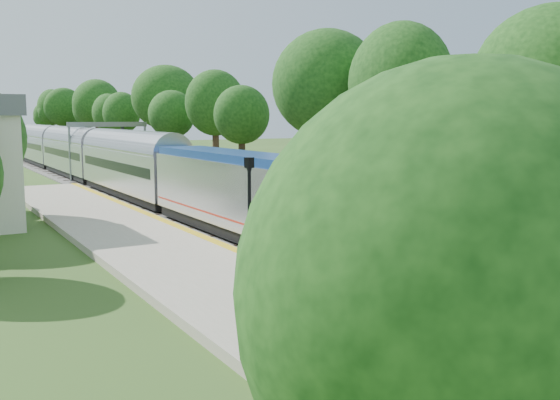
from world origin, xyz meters
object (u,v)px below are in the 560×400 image
signal_platform (408,205)px  signal_farside (320,168)px  train (56,152)px  lamppost_far (250,221)px  signal_gantry (108,135)px  lamppost_mid (434,276)px

signal_platform → signal_farside: size_ratio=1.07×
train → signal_platform: 68.10m
lamppost_far → signal_gantry: bearing=82.0°
signal_gantry → signal_farside: bearing=-83.8°
lamppost_mid → lamppost_far: bearing=89.1°
signal_gantry → signal_farside: signal_gantry is taller
train → signal_platform: signal_platform is taller
signal_gantry → train: (-2.47, 15.42, -2.51)m
lamppost_mid → signal_farside: size_ratio=0.87×
lamppost_mid → signal_farside: signal_farside is taller
lamppost_far → signal_platform: 8.79m
lamppost_mid → train: bearing=86.9°
signal_gantry → signal_platform: (-5.37, -52.59, -0.67)m
lamppost_mid → lamppost_far: (0.17, 10.75, -0.11)m
signal_gantry → train: bearing=99.1°
lamppost_far → signal_farside: (9.88, 9.44, 1.13)m
lamppost_mid → signal_platform: (0.95, 2.15, 1.55)m
signal_farside → signal_platform: bearing=-116.8°
signal_platform → signal_farside: bearing=63.2°
signal_platform → train: bearing=87.6°
train → lamppost_mid: size_ratio=24.74×
signal_platform → signal_farside: (9.10, 18.03, -0.53)m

